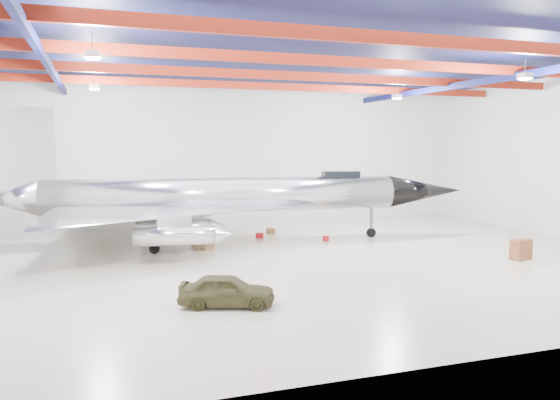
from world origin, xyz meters
name	(u,v)px	position (x,y,z in m)	size (l,w,h in m)	color
floor	(291,260)	(0.00, 0.00, 0.00)	(40.00, 40.00, 0.00)	#C3B69B
wall_back	(228,155)	(0.00, 15.00, 5.50)	(40.00, 40.00, 0.00)	silver
ceiling	(291,57)	(0.00, 0.00, 11.00)	(40.00, 40.00, 0.00)	#0A0F38
ceiling_structure	(291,70)	(0.00, 0.00, 10.32)	(39.50, 29.50, 1.08)	maroon
jet_aircraft	(224,200)	(-2.26, 6.47, 2.80)	(31.35, 19.79, 8.55)	silver
jeep	(227,290)	(-5.28, -7.33, 0.64)	(1.52, 3.77, 1.29)	#3D3A1E
desk	(521,250)	(12.11, -3.97, 0.58)	(1.26, 0.63, 1.15)	brown
crate_ply	(198,247)	(-4.29, 4.68, 0.17)	(0.48, 0.39, 0.34)	olive
toolbox_red	(260,235)	(0.40, 7.43, 0.18)	(0.51, 0.41, 0.36)	#A11016
parts_bin	(271,231)	(1.66, 8.88, 0.20)	(0.57, 0.45, 0.40)	olive
crate_small	(194,243)	(-4.27, 6.21, 0.15)	(0.42, 0.34, 0.30)	#59595B
tool_chest	(326,238)	(4.20, 4.82, 0.18)	(0.40, 0.40, 0.36)	#A11016
oil_barrel	(209,247)	(-3.72, 4.32, 0.21)	(0.61, 0.48, 0.42)	olive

